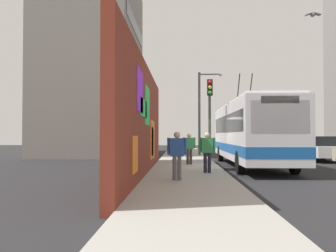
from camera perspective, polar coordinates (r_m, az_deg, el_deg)
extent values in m
plane|color=#232326|center=(18.43, 7.86, -6.58)|extent=(80.00, 80.00, 0.00)
cube|color=#9E9B93|center=(18.33, 2.85, -6.39)|extent=(48.00, 3.20, 0.15)
cube|color=maroon|center=(14.65, -3.80, 0.74)|extent=(14.62, 0.30, 4.43)
cube|color=orange|center=(16.97, -2.46, -2.41)|extent=(1.07, 0.02, 1.33)
cube|color=green|center=(13.00, -3.83, 2.80)|extent=(2.11, 0.02, 0.63)
cube|color=green|center=(14.49, -3.23, 3.15)|extent=(1.84, 0.02, 1.53)
cube|color=#8C19D8|center=(11.93, -4.38, 5.49)|extent=(1.69, 0.02, 1.39)
cube|color=orange|center=(17.11, -2.43, -2.16)|extent=(2.17, 0.02, 1.79)
cube|color=orange|center=(10.62, -5.14, -4.43)|extent=(1.18, 0.02, 1.07)
cube|color=gray|center=(31.86, -11.50, 9.23)|extent=(11.91, 6.98, 15.05)
cube|color=black|center=(30.80, -5.15, 3.70)|extent=(10.12, 0.04, 1.10)
cube|color=black|center=(31.25, -5.14, 9.55)|extent=(10.12, 0.04, 1.10)
cube|color=black|center=(32.01, -5.13, 15.19)|extent=(10.12, 0.04, 1.10)
cube|color=silver|center=(19.74, 12.71, -0.88)|extent=(11.72, 2.55, 2.78)
cube|color=silver|center=(19.81, 12.69, 3.32)|extent=(11.25, 2.35, 0.12)
cube|color=#1959A5|center=(19.75, 12.72, -3.31)|extent=(11.74, 2.57, 0.44)
cube|color=black|center=(14.06, 17.14, 1.32)|extent=(0.04, 2.17, 1.25)
cube|color=black|center=(19.75, 12.70, 0.33)|extent=(10.78, 2.58, 0.89)
cube|color=orange|center=(14.12, 17.11, 3.97)|extent=(0.06, 1.40, 0.28)
cylinder|color=black|center=(21.67, 12.72, 5.15)|extent=(1.43, 0.06, 2.00)
cylinder|color=black|center=(21.55, 10.89, 5.17)|extent=(1.43, 0.06, 2.00)
cylinder|color=black|center=(16.42, 19.18, -5.41)|extent=(1.00, 0.28, 1.00)
cylinder|color=black|center=(15.89, 11.16, -5.60)|extent=(1.00, 0.28, 1.00)
cylinder|color=black|center=(23.68, 13.79, -4.19)|extent=(1.00, 0.28, 1.00)
cylinder|color=black|center=(23.31, 8.21, -4.26)|extent=(1.00, 0.28, 1.00)
cube|color=white|center=(25.29, 22.57, -3.60)|extent=(4.80, 1.91, 0.66)
cube|color=black|center=(25.36, 22.48, -2.17)|extent=(2.88, 1.72, 0.60)
cylinder|color=black|center=(23.52, 21.98, -4.59)|extent=(0.64, 0.22, 0.64)
cylinder|color=black|center=(27.09, 23.10, -4.14)|extent=(0.64, 0.22, 0.64)
cylinder|color=black|center=(26.52, 19.63, -4.23)|extent=(0.64, 0.22, 0.64)
cube|color=#38383D|center=(30.98, 18.66, -3.21)|extent=(4.87, 1.77, 0.66)
cube|color=black|center=(31.06, 18.60, -2.04)|extent=(2.92, 1.59, 0.60)
cylinder|color=black|center=(29.70, 21.01, -3.90)|extent=(0.64, 0.22, 0.64)
cylinder|color=black|center=(29.23, 18.09, -3.97)|extent=(0.64, 0.22, 0.64)
cylinder|color=black|center=(32.75, 19.17, -3.68)|extent=(0.64, 0.22, 0.64)
cylinder|color=black|center=(32.33, 16.51, -3.73)|extent=(0.64, 0.22, 0.64)
cylinder|color=#3F3326|center=(18.88, 3.59, -4.82)|extent=(0.14, 0.14, 0.79)
cylinder|color=#3F3326|center=(18.88, 3.10, -4.82)|extent=(0.14, 0.14, 0.79)
cube|color=#338C4C|center=(18.85, 3.34, -2.73)|extent=(0.22, 0.46, 0.59)
cylinder|color=#338C4C|center=(18.86, 4.19, -2.63)|extent=(0.09, 0.09, 0.56)
cylinder|color=#338C4C|center=(18.85, 2.49, -2.64)|extent=(0.09, 0.09, 0.56)
sphere|color=tan|center=(18.85, 3.34, -1.51)|extent=(0.21, 0.21, 0.21)
cylinder|color=#595960|center=(12.35, 1.80, -6.59)|extent=(0.14, 0.14, 0.81)
cylinder|color=#595960|center=(12.36, 1.03, -6.59)|extent=(0.14, 0.14, 0.81)
cube|color=#264C99|center=(12.31, 1.41, -3.32)|extent=(0.22, 0.47, 0.61)
cylinder|color=#264C99|center=(12.31, 2.74, -3.18)|extent=(0.09, 0.09, 0.58)
cylinder|color=#264C99|center=(12.32, 0.08, -3.18)|extent=(0.09, 0.09, 0.58)
sphere|color=tan|center=(12.30, 1.41, -1.40)|extent=(0.22, 0.22, 0.22)
cylinder|color=#1E1E2D|center=(14.79, 6.47, -5.74)|extent=(0.14, 0.14, 0.80)
cylinder|color=#1E1E2D|center=(14.77, 5.84, -5.74)|extent=(0.14, 0.14, 0.80)
cube|color=#338C4C|center=(14.74, 6.15, -3.02)|extent=(0.22, 0.47, 0.60)
cylinder|color=#338C4C|center=(14.76, 7.25, -2.90)|extent=(0.09, 0.09, 0.57)
cylinder|color=#338C4C|center=(14.72, 5.05, -2.91)|extent=(0.09, 0.09, 0.57)
sphere|color=beige|center=(14.74, 6.14, -1.43)|extent=(0.22, 0.22, 0.22)
cylinder|color=#2D382D|center=(19.26, 6.52, 0.69)|extent=(0.14, 0.14, 4.44)
cube|color=black|center=(19.19, 6.56, 6.00)|extent=(0.20, 0.28, 0.84)
sphere|color=red|center=(19.12, 6.58, 6.87)|extent=(0.18, 0.18, 0.18)
sphere|color=yellow|center=(19.08, 6.59, 6.04)|extent=(0.18, 0.18, 0.18)
sphere|color=green|center=(19.05, 6.59, 5.20)|extent=(0.18, 0.18, 0.18)
cylinder|color=#4C4C51|center=(27.73, 4.92, 1.95)|extent=(0.18, 0.18, 6.27)
cylinder|color=#4C4C51|center=(28.12, 6.57, 8.04)|extent=(0.10, 1.61, 0.10)
ellipsoid|color=silver|center=(28.19, 8.21, 7.92)|extent=(0.44, 0.28, 0.20)
ellipsoid|color=slate|center=(14.70, 21.71, 15.82)|extent=(0.32, 0.14, 0.12)
cube|color=slate|center=(14.76, 22.24, 15.89)|extent=(0.20, 0.27, 0.10)
cube|color=slate|center=(14.67, 21.17, 15.99)|extent=(0.20, 0.27, 0.10)
cylinder|color=black|center=(17.94, 9.97, -6.71)|extent=(1.39, 1.39, 0.00)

